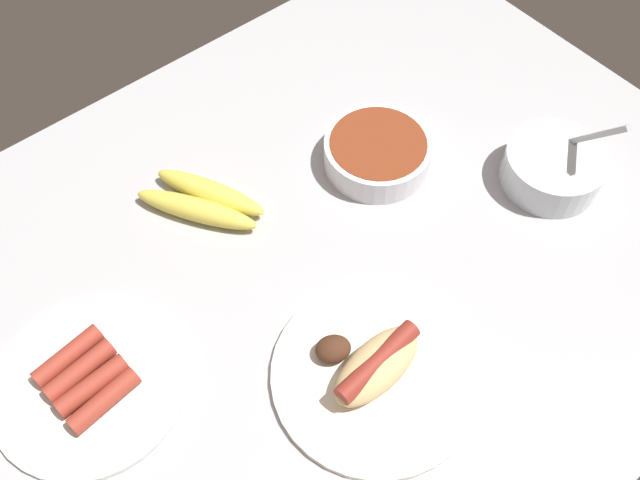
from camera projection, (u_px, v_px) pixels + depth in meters
ground_plane at (318, 266)px, 96.11cm from camera, size 120.00×90.00×3.00cm
plate_sausages at (89, 382)px, 84.30cm from camera, size 23.64×23.64×3.36cm
banana_bunch at (203, 201)px, 98.30cm from camera, size 14.60×18.10×3.35cm
bowl_coleslaw at (553, 167)px, 99.95cm from camera, size 14.16×14.16×15.27cm
bowl_chili at (377, 152)px, 102.13cm from camera, size 15.57×15.57×4.54cm
plate_hotdog_assembled at (374, 370)px, 84.37cm from camera, size 25.44×25.44×5.61cm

